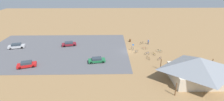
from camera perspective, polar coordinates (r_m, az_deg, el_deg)
ground at (r=50.91m, az=6.02°, el=-0.25°), size 160.00×160.00×0.00m
parking_lot_asphalt at (r=54.12m, az=-18.00°, el=0.17°), size 42.45×28.83×0.05m
bike_pavilion at (r=39.29m, az=26.76°, el=-5.25°), size 12.49×10.07×5.42m
trash_bin at (r=58.44m, az=6.07°, el=3.34°), size 0.60×0.60×0.90m
lot_sign at (r=50.83m, az=7.05°, el=1.38°), size 0.56×0.08×2.20m
bicycle_blue_yard_front at (r=49.40m, az=11.73°, el=-0.92°), size 1.60×0.58×0.80m
bicycle_teal_near_porch at (r=51.72m, az=15.46°, el=-0.13°), size 1.60×0.89×0.86m
bicycle_orange_front_row at (r=46.62m, az=11.95°, el=-2.38°), size 0.74×1.60×0.90m
bicycle_yellow_trailside at (r=49.43m, az=13.80°, el=-1.09°), size 0.59×1.59×0.87m
bicycle_black_lone_west at (r=56.93m, az=9.94°, el=2.47°), size 1.52×0.72×0.82m
bicycle_purple_yard_right at (r=47.01m, az=15.63°, el=-2.59°), size 1.38×1.08×0.81m
bicycle_silver_lone_east at (r=49.90m, az=8.17°, el=-0.36°), size 1.17×1.30×0.90m
bicycle_white_by_bin at (r=52.17m, az=6.83°, el=0.74°), size 0.68×1.65×0.80m
bicycle_red_edge_south at (r=52.95m, az=10.82°, el=0.80°), size 1.61×0.48×0.77m
car_red_near_entry at (r=46.31m, az=-26.61°, el=-4.16°), size 4.68×3.01×1.43m
car_maroon_by_curb at (r=56.13m, az=-14.19°, el=2.19°), size 4.74×2.88×1.33m
car_silver_inner_stall at (r=60.26m, az=-29.29°, el=1.36°), size 5.00×2.98×1.47m
car_green_back_corner at (r=43.96m, az=-5.12°, el=-3.15°), size 4.54×2.45×1.24m
visitor_at_bikes at (r=57.00m, az=12.02°, el=2.91°), size 0.36×0.36×1.71m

